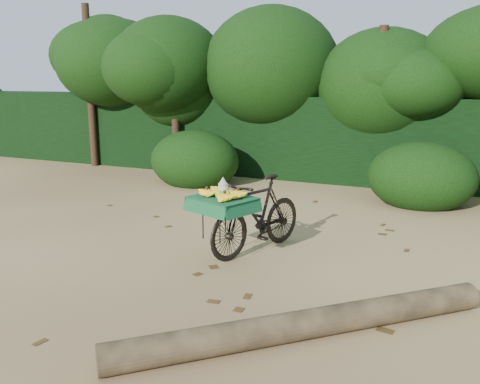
% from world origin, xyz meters
% --- Properties ---
extents(ground, '(80.00, 80.00, 0.00)m').
position_xyz_m(ground, '(0.00, 0.00, 0.00)').
color(ground, tan).
rests_on(ground, ground).
extents(vendor_bicycle, '(1.12, 1.79, 0.98)m').
position_xyz_m(vendor_bicycle, '(-0.16, 0.84, 0.50)').
color(vendor_bicycle, black).
rests_on(vendor_bicycle, ground).
extents(fallen_log, '(2.67, 2.59, 0.25)m').
position_xyz_m(fallen_log, '(1.09, -1.02, 0.13)').
color(fallen_log, brown).
rests_on(fallen_log, ground).
extents(hedge_backdrop, '(26.00, 1.80, 1.80)m').
position_xyz_m(hedge_backdrop, '(0.00, 6.30, 0.90)').
color(hedge_backdrop, black).
rests_on(hedge_backdrop, ground).
extents(tree_row, '(14.50, 2.00, 4.00)m').
position_xyz_m(tree_row, '(-0.65, 5.50, 2.00)').
color(tree_row, black).
rests_on(tree_row, ground).
extents(bush_clumps, '(8.80, 1.70, 0.90)m').
position_xyz_m(bush_clumps, '(0.50, 4.30, 0.45)').
color(bush_clumps, black).
rests_on(bush_clumps, ground).
extents(leaf_litter, '(7.00, 7.30, 0.01)m').
position_xyz_m(leaf_litter, '(0.00, 0.65, 0.01)').
color(leaf_litter, '#462F12').
rests_on(leaf_litter, ground).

